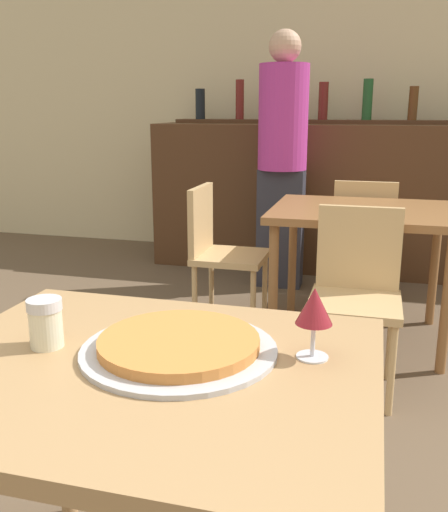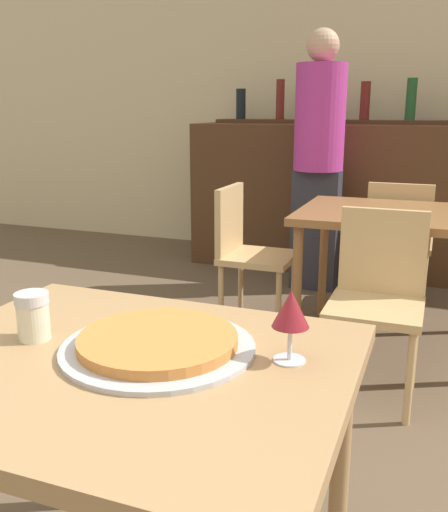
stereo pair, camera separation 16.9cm
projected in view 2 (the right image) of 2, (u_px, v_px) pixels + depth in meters
name	position (u px, v px, depth m)	size (l,w,h in m)	color
wall_back	(372.00, 91.00, 4.71)	(8.00, 0.05, 2.80)	beige
dining_table_near	(124.00, 396.00, 1.25)	(0.98, 0.81, 0.74)	#A87F51
dining_table_far	(392.00, 228.00, 2.99)	(0.96, 0.80, 0.74)	brown
bar_counter	(357.00, 199.00, 4.46)	(2.60, 0.56, 1.14)	#4C2D19
bar_back_shelf	(365.00, 114.00, 4.42)	(2.39, 0.24, 0.34)	#4C2D19
chair_far_side_front	(378.00, 290.00, 2.51)	(0.40, 0.40, 0.83)	tan
chair_far_side_back	(399.00, 237.00, 3.55)	(0.40, 0.40, 0.83)	tan
chair_far_side_left	(247.00, 246.00, 3.31)	(0.40, 0.40, 0.83)	tan
pizza_tray	(158.00, 343.00, 1.27)	(0.44, 0.44, 0.04)	#B7B7BC
cheese_shaker	(33.00, 316.00, 1.33)	(0.08, 0.08, 0.11)	beige
person_standing	(318.00, 153.00, 3.90)	(0.34, 0.34, 1.77)	#2D2D38
wine_glass	(291.00, 311.00, 1.19)	(0.08, 0.08, 0.16)	silver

